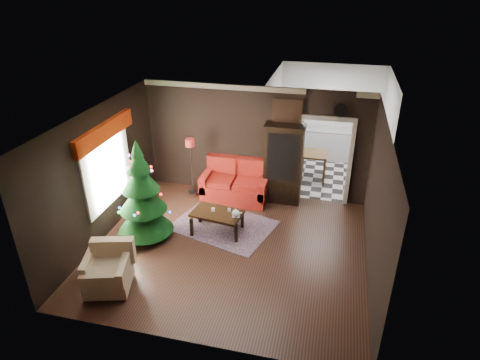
% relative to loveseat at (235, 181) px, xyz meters
% --- Properties ---
extents(floor, '(5.50, 5.50, 0.00)m').
position_rel_loveseat_xyz_m(floor, '(0.40, -2.05, -0.50)').
color(floor, black).
rests_on(floor, ground).
extents(ceiling, '(5.50, 5.50, 0.00)m').
position_rel_loveseat_xyz_m(ceiling, '(0.40, -2.05, 2.30)').
color(ceiling, white).
rests_on(ceiling, ground).
extents(wall_back, '(5.50, 0.00, 5.50)m').
position_rel_loveseat_xyz_m(wall_back, '(0.40, 0.45, 0.90)').
color(wall_back, black).
rests_on(wall_back, ground).
extents(wall_front, '(5.50, 0.00, 5.50)m').
position_rel_loveseat_xyz_m(wall_front, '(0.40, -4.55, 0.90)').
color(wall_front, black).
rests_on(wall_front, ground).
extents(wall_left, '(0.00, 5.50, 5.50)m').
position_rel_loveseat_xyz_m(wall_left, '(-2.35, -2.05, 0.90)').
color(wall_left, black).
rests_on(wall_left, ground).
extents(wall_right, '(0.00, 5.50, 5.50)m').
position_rel_loveseat_xyz_m(wall_right, '(3.15, -2.05, 0.90)').
color(wall_right, black).
rests_on(wall_right, ground).
extents(doorway, '(1.10, 0.10, 2.10)m').
position_rel_loveseat_xyz_m(doorway, '(2.10, 0.45, 0.55)').
color(doorway, '#F0E4CD').
rests_on(doorway, ground).
extents(left_window, '(0.05, 1.60, 1.40)m').
position_rel_loveseat_xyz_m(left_window, '(-2.31, -1.85, 0.95)').
color(left_window, white).
rests_on(left_window, wall_left).
extents(valance, '(0.12, 2.10, 0.35)m').
position_rel_loveseat_xyz_m(valance, '(-2.23, -1.85, 1.77)').
color(valance, maroon).
rests_on(valance, wall_left).
extents(kitchen_floor, '(3.00, 3.00, 0.00)m').
position_rel_loveseat_xyz_m(kitchen_floor, '(2.10, 1.95, -0.50)').
color(kitchen_floor, silver).
rests_on(kitchen_floor, ground).
extents(kitchen_window, '(0.70, 0.06, 0.70)m').
position_rel_loveseat_xyz_m(kitchen_window, '(2.10, 3.40, 1.20)').
color(kitchen_window, white).
rests_on(kitchen_window, ground).
extents(rug, '(2.49, 2.09, 0.01)m').
position_rel_loveseat_xyz_m(rug, '(0.03, -1.25, -0.49)').
color(rug, '#412F3D').
rests_on(rug, ground).
extents(loveseat, '(1.70, 0.90, 1.00)m').
position_rel_loveseat_xyz_m(loveseat, '(0.00, 0.00, 0.00)').
color(loveseat, maroon).
rests_on(loveseat, ground).
extents(curio_cabinet, '(0.90, 0.45, 1.90)m').
position_rel_loveseat_xyz_m(curio_cabinet, '(1.15, 0.22, 0.45)').
color(curio_cabinet, black).
rests_on(curio_cabinet, ground).
extents(floor_lamp, '(0.32, 0.32, 1.46)m').
position_rel_loveseat_xyz_m(floor_lamp, '(-1.09, -0.10, 0.33)').
color(floor_lamp, '#282828').
rests_on(floor_lamp, ground).
extents(christmas_tree, '(1.33, 1.33, 2.25)m').
position_rel_loveseat_xyz_m(christmas_tree, '(-1.47, -2.03, 0.55)').
color(christmas_tree, black).
rests_on(christmas_tree, ground).
extents(armchair, '(1.00, 1.00, 0.83)m').
position_rel_loveseat_xyz_m(armchair, '(-1.42, -3.72, -0.04)').
color(armchair, tan).
rests_on(armchair, ground).
extents(coffee_table, '(1.16, 0.80, 0.49)m').
position_rel_loveseat_xyz_m(coffee_table, '(-0.02, -1.52, -0.25)').
color(coffee_table, black).
rests_on(coffee_table, rug).
extents(teapot, '(0.19, 0.19, 0.17)m').
position_rel_loveseat_xyz_m(teapot, '(0.41, -1.59, 0.08)').
color(teapot, white).
rests_on(teapot, coffee_table).
extents(cup_a, '(0.09, 0.09, 0.07)m').
position_rel_loveseat_xyz_m(cup_a, '(-0.12, -1.48, 0.03)').
color(cup_a, white).
rests_on(cup_a, coffee_table).
extents(cup_b, '(0.08, 0.08, 0.06)m').
position_rel_loveseat_xyz_m(cup_b, '(0.22, -1.40, 0.03)').
color(cup_b, white).
rests_on(cup_b, coffee_table).
extents(book, '(0.16, 0.04, 0.22)m').
position_rel_loveseat_xyz_m(book, '(0.33, -1.56, 0.11)').
color(book, tan).
rests_on(book, coffee_table).
extents(wall_clock, '(0.32, 0.32, 0.06)m').
position_rel_loveseat_xyz_m(wall_clock, '(2.35, 0.40, 1.88)').
color(wall_clock, silver).
rests_on(wall_clock, wall_back).
extents(painting, '(0.62, 0.05, 0.52)m').
position_rel_loveseat_xyz_m(painting, '(1.15, 0.41, 1.75)').
color(painting, tan).
rests_on(painting, wall_back).
extents(kitchen_counter, '(1.80, 0.60, 0.90)m').
position_rel_loveseat_xyz_m(kitchen_counter, '(2.10, 3.15, -0.05)').
color(kitchen_counter, silver).
rests_on(kitchen_counter, ground).
extents(kitchen_table, '(0.70, 0.70, 0.75)m').
position_rel_loveseat_xyz_m(kitchen_table, '(1.80, 1.65, -0.12)').
color(kitchen_table, brown).
rests_on(kitchen_table, ground).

